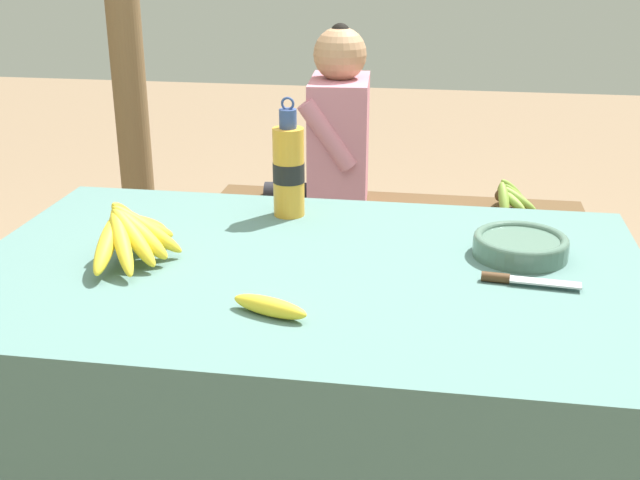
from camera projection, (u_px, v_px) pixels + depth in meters
market_counter at (307, 415)px, 1.79m from camera, size 1.41×0.89×0.73m
banana_bunch_ripe at (131, 232)px, 1.67m from camera, size 0.17×0.29×0.14m
serving_bowl at (520, 245)px, 1.70m from camera, size 0.20×0.20×0.05m
water_bottle at (289, 169)px, 1.92m from camera, size 0.08×0.08×0.29m
loose_banana_front at (270, 307)px, 1.44m from camera, size 0.15×0.08×0.03m
knife at (516, 279)px, 1.57m from camera, size 0.19×0.04×0.02m
wooden_bench at (395, 226)px, 2.94m from camera, size 1.34×0.32×0.44m
seated_vendor at (325, 155)px, 2.85m from camera, size 0.42×0.40×1.09m
banana_bunch_green at (510, 196)px, 2.83m from camera, size 0.16×0.25×0.13m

